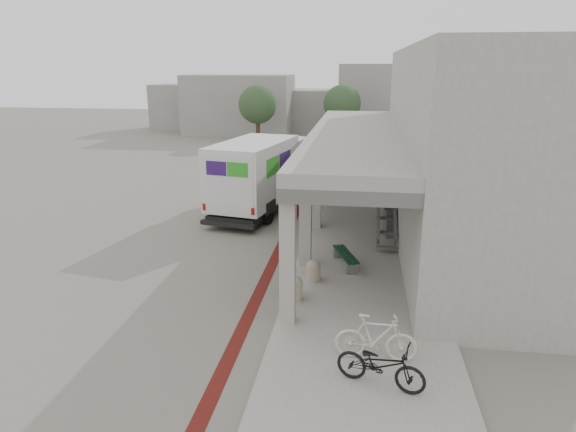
% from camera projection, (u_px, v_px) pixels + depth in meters
% --- Properties ---
extents(ground, '(120.00, 120.00, 0.00)m').
position_uv_depth(ground, '(239.00, 269.00, 16.71)').
color(ground, slate).
rests_on(ground, ground).
extents(bike_lane_stripe, '(0.35, 40.00, 0.01)m').
position_uv_depth(bike_lane_stripe, '(279.00, 249.00, 18.48)').
color(bike_lane_stripe, '#521410').
rests_on(bike_lane_stripe, ground).
extents(sidewalk, '(4.40, 28.00, 0.12)m').
position_uv_depth(sidewalk, '(363.00, 274.00, 16.15)').
color(sidewalk, gray).
rests_on(sidewalk, ground).
extents(transit_building, '(7.60, 17.00, 7.00)m').
position_uv_depth(transit_building, '(444.00, 148.00, 19.10)').
color(transit_building, gray).
rests_on(transit_building, ground).
extents(distant_backdrop, '(28.00, 10.00, 6.50)m').
position_uv_depth(distant_backdrop, '(295.00, 104.00, 50.41)').
color(distant_backdrop, gray).
rests_on(distant_backdrop, ground).
extents(tree_left, '(3.20, 3.20, 4.80)m').
position_uv_depth(tree_left, '(258.00, 105.00, 43.08)').
color(tree_left, '#38281C').
rests_on(tree_left, ground).
extents(tree_mid, '(3.20, 3.20, 4.80)m').
position_uv_depth(tree_mid, '(342.00, 104.00, 44.03)').
color(tree_mid, '#38281C').
rests_on(tree_mid, ground).
extents(tree_right, '(3.20, 3.20, 4.80)m').
position_uv_depth(tree_right, '(440.00, 106.00, 41.99)').
color(tree_right, '#38281C').
rests_on(tree_right, ground).
extents(fedex_truck, '(3.69, 7.92, 3.25)m').
position_uv_depth(fedex_truck, '(262.00, 172.00, 23.12)').
color(fedex_truck, black).
rests_on(fedex_truck, ground).
extents(bench, '(0.93, 1.79, 0.41)m').
position_uv_depth(bench, '(346.00, 257.00, 16.59)').
color(bench, slate).
rests_on(bench, sidewalk).
extents(bollard_near, '(0.44, 0.44, 0.65)m').
position_uv_depth(bollard_near, '(313.00, 270.00, 15.44)').
color(bollard_near, gray).
rests_on(bollard_near, sidewalk).
extents(bollard_far, '(0.46, 0.46, 0.69)m').
position_uv_depth(bollard_far, '(295.00, 287.00, 14.22)').
color(bollard_far, tan).
rests_on(bollard_far, sidewalk).
extents(utility_cabinet, '(0.59, 0.72, 1.07)m').
position_uv_depth(utility_cabinet, '(391.00, 223.00, 19.36)').
color(utility_cabinet, slate).
rests_on(utility_cabinet, sidewalk).
extents(bicycle_black, '(1.95, 1.17, 0.97)m').
position_uv_depth(bicycle_black, '(381.00, 365.00, 10.29)').
color(bicycle_black, black).
rests_on(bicycle_black, sidewalk).
extents(bicycle_cream, '(1.82, 0.58, 1.08)m').
position_uv_depth(bicycle_cream, '(376.00, 338.00, 11.19)').
color(bicycle_cream, beige).
rests_on(bicycle_cream, sidewalk).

